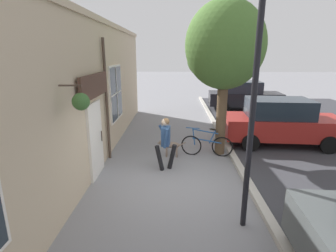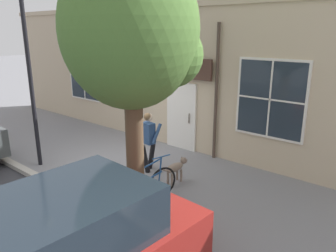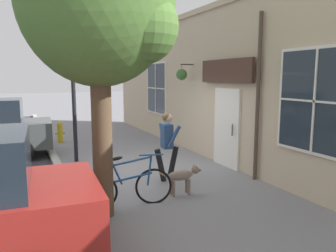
{
  "view_description": "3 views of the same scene",
  "coord_description": "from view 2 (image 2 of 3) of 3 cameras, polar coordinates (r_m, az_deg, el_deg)",
  "views": [
    {
      "loc": [
        0.04,
        -6.4,
        3.36
      ],
      "look_at": [
        -0.17,
        1.17,
        1.26
      ],
      "focal_mm": 28.0,
      "sensor_mm": 36.0,
      "label": 1
    },
    {
      "loc": [
        5.7,
        6.45,
        3.59
      ],
      "look_at": [
        -0.09,
        1.64,
        1.41
      ],
      "focal_mm": 35.0,
      "sensor_mm": 36.0,
      "label": 2
    },
    {
      "loc": [
        2.86,
        7.63,
        2.4
      ],
      "look_at": [
        -1.33,
        -1.48,
        0.89
      ],
      "focal_mm": 35.0,
      "sensor_mm": 36.0,
      "label": 3
    }
  ],
  "objects": [
    {
      "name": "storefront_facade",
      "position": [
        10.4,
        0.95,
        8.56
      ],
      "size": [
        0.95,
        18.0,
        4.41
      ],
      "color": "#C6B293",
      "rests_on": "ground_plane"
    },
    {
      "name": "street_tree_by_curb",
      "position": [
        5.89,
        -5.72,
        15.6
      ],
      "size": [
        2.53,
        2.28,
        5.02
      ],
      "color": "brown",
      "rests_on": "ground_plane"
    },
    {
      "name": "dog_on_leash",
      "position": [
        8.06,
        1.43,
        -7.22
      ],
      "size": [
        0.98,
        0.24,
        0.6
      ],
      "color": "#7F6B5B",
      "rests_on": "ground_plane"
    },
    {
      "name": "street_lamp",
      "position": [
        9.24,
        -23.61,
        14.44
      ],
      "size": [
        0.32,
        0.32,
        5.49
      ],
      "color": "black",
      "rests_on": "ground_plane"
    },
    {
      "name": "leaning_bicycle",
      "position": [
        7.14,
        -4.0,
        -10.62
      ],
      "size": [
        1.73,
        0.33,
        1.0
      ],
      "color": "black",
      "rests_on": "ground_plane"
    },
    {
      "name": "ground_plane",
      "position": [
        9.32,
        -8.17,
        -6.67
      ],
      "size": [
        90.0,
        90.0,
        0.0
      ],
      "primitive_type": "plane",
      "color": "gray"
    },
    {
      "name": "pedestrian_walking",
      "position": [
        8.57,
        -3.45,
        -1.9
      ],
      "size": [
        0.67,
        0.59,
        1.59
      ],
      "color": "black",
      "rests_on": "ground_plane"
    }
  ]
}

